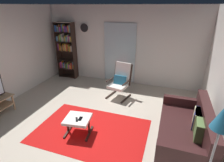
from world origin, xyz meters
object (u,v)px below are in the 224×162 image
object	(u,v)px
ottoman	(78,121)
wall_clock	(84,28)
leather_sofa	(187,131)
tv_remote	(77,119)
lounge_armchair	(120,80)
floor_lamp_by_sofa	(219,133)
cell_phone	(80,119)
bookshelf_near_tv	(66,47)

from	to	relation	value
ottoman	wall_clock	size ratio (longest dim) A/B	2.01
leather_sofa	ottoman	distance (m)	2.21
leather_sofa	wall_clock	size ratio (longest dim) A/B	6.24
tv_remote	wall_clock	bearing A→B (deg)	81.06
lounge_armchair	wall_clock	size ratio (longest dim) A/B	3.53
ottoman	floor_lamp_by_sofa	xyz separation A→B (m)	(2.24, -1.06, 1.10)
ottoman	cell_phone	xyz separation A→B (m)	(0.07, -0.01, 0.07)
bookshelf_near_tv	floor_lamp_by_sofa	size ratio (longest dim) A/B	1.17
bookshelf_near_tv	tv_remote	bearing A→B (deg)	-55.58
lounge_armchair	cell_phone	distance (m)	2.00
bookshelf_near_tv	cell_phone	bearing A→B (deg)	-54.39
cell_phone	floor_lamp_by_sofa	size ratio (longest dim) A/B	0.08
lounge_armchair	ottoman	size ratio (longest dim) A/B	1.75
leather_sofa	wall_clock	xyz separation A→B (m)	(-3.45, 2.60, 1.54)
tv_remote	leather_sofa	bearing A→B (deg)	-19.48
bookshelf_near_tv	tv_remote	distance (m)	3.64
cell_phone	wall_clock	xyz separation A→B (m)	(-1.35, 3.02, 1.45)
lounge_armchair	cell_phone	xyz separation A→B (m)	(-0.29, -1.98, -0.14)
floor_lamp_by_sofa	lounge_armchair	bearing A→B (deg)	121.80
tv_remote	cell_phone	xyz separation A→B (m)	(0.05, 0.05, -0.00)
wall_clock	lounge_armchair	bearing A→B (deg)	-32.48
lounge_armchair	floor_lamp_by_sofa	bearing A→B (deg)	-58.20
tv_remote	floor_lamp_by_sofa	size ratio (longest dim) A/B	0.08
bookshelf_near_tv	ottoman	bearing A→B (deg)	-55.21
ottoman	tv_remote	distance (m)	0.10
cell_phone	floor_lamp_by_sofa	xyz separation A→B (m)	(2.16, -1.05, 1.03)
leather_sofa	wall_clock	bearing A→B (deg)	142.98
lounge_armchair	cell_phone	size ratio (longest dim) A/B	7.30
tv_remote	cell_phone	size ratio (longest dim) A/B	1.03
lounge_armchair	tv_remote	xyz separation A→B (m)	(-0.34, -2.03, -0.13)
leather_sofa	tv_remote	bearing A→B (deg)	-167.67
bookshelf_near_tv	tv_remote	size ratio (longest dim) A/B	14.13
tv_remote	floor_lamp_by_sofa	distance (m)	2.64
tv_remote	ottoman	bearing A→B (deg)	73.33
ottoman	cell_phone	bearing A→B (deg)	-10.79
bookshelf_near_tv	wall_clock	bearing A→B (deg)	10.53
bookshelf_near_tv	floor_lamp_by_sofa	world-z (taller)	bookshelf_near_tv
tv_remote	cell_phone	bearing A→B (deg)	11.88
ottoman	tv_remote	size ratio (longest dim) A/B	4.06
bookshelf_near_tv	leather_sofa	distance (m)	4.91
bookshelf_near_tv	tv_remote	world-z (taller)	bookshelf_near_tv
leather_sofa	tv_remote	world-z (taller)	leather_sofa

